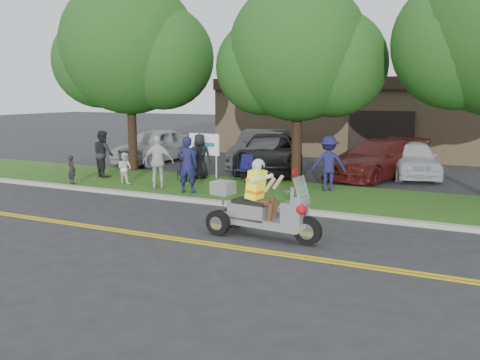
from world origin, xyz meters
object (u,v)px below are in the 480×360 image
at_px(trike_scooter, 260,210).
at_px(parked_car_right, 377,159).
at_px(lawn_chair_b, 245,166).
at_px(parked_car_left, 263,150).
at_px(parked_car_far_left, 154,146).
at_px(parked_car_far_right, 413,159).
at_px(spectator_adult_mid, 103,154).
at_px(parked_car_mid, 270,153).
at_px(spectator_adult_left, 187,165).
at_px(spectator_adult_right, 158,162).
at_px(lawn_chair_a, 188,164).

distance_m(trike_scooter, parked_car_right, 9.49).
distance_m(lawn_chair_b, parked_car_left, 3.59).
relative_size(lawn_chair_b, parked_car_far_left, 0.20).
bearing_deg(parked_car_right, parked_car_far_left, -158.36).
bearing_deg(parked_car_far_right, spectator_adult_mid, -167.83).
xyz_separation_m(parked_car_mid, parked_car_far_right, (5.42, 1.41, -0.07)).
bearing_deg(trike_scooter, parked_car_left, 118.91).
height_order(parked_car_left, parked_car_right, parked_car_left).
relative_size(spectator_adult_left, parked_car_right, 0.36).
relative_size(trike_scooter, spectator_adult_right, 1.56).
xyz_separation_m(lawn_chair_a, parked_car_mid, (1.80, 3.46, 0.10)).
distance_m(spectator_adult_left, parked_car_mid, 5.66).
height_order(parked_car_far_left, parked_car_mid, parked_car_far_left).
relative_size(lawn_chair_a, parked_car_mid, 0.18).
distance_m(spectator_adult_mid, parked_car_far_left, 4.87).
bearing_deg(parked_car_mid, trike_scooter, -88.32).
xyz_separation_m(parked_car_left, parked_car_mid, (0.58, -0.60, -0.05)).
height_order(trike_scooter, spectator_adult_left, spectator_adult_left).
distance_m(lawn_chair_b, spectator_adult_right, 3.18).
relative_size(spectator_adult_right, parked_car_right, 0.35).
xyz_separation_m(spectator_adult_right, parked_car_mid, (1.83, 5.31, -0.19)).
distance_m(spectator_adult_right, parked_car_mid, 5.62).
relative_size(spectator_adult_mid, parked_car_far_right, 0.42).
bearing_deg(lawn_chair_b, trike_scooter, -49.58).
relative_size(trike_scooter, parked_car_far_left, 0.58).
bearing_deg(spectator_adult_right, parked_car_mid, -131.56).
distance_m(trike_scooter, parked_car_far_left, 13.33).
relative_size(spectator_adult_right, parked_car_mid, 0.31).
bearing_deg(trike_scooter, spectator_adult_right, 151.41).
bearing_deg(parked_car_right, spectator_adult_left, -106.44).
bearing_deg(parked_car_far_right, parked_car_mid, 177.89).
bearing_deg(parked_car_left, spectator_adult_right, -111.44).
bearing_deg(parked_car_left, parked_car_mid, -55.45).
distance_m(parked_car_left, parked_car_right, 4.82).
xyz_separation_m(lawn_chair_b, parked_car_mid, (-0.22, 2.89, 0.14)).
bearing_deg(lawn_chair_b, parked_car_far_left, 164.46).
xyz_separation_m(trike_scooter, parked_car_far_left, (-9.47, 9.38, 0.18)).
distance_m(spectator_adult_left, parked_car_right, 7.76).
distance_m(lawn_chair_b, parked_car_far_left, 7.08).
height_order(spectator_adult_left, parked_car_left, spectator_adult_left).
distance_m(lawn_chair_a, spectator_adult_mid, 3.34).
relative_size(parked_car_far_left, parked_car_right, 0.93).
relative_size(trike_scooter, lawn_chair_a, 2.66).
bearing_deg(lawn_chair_b, parked_car_far_right, 52.03).
bearing_deg(spectator_adult_left, parked_car_mid, -111.79).
distance_m(spectator_adult_mid, parked_car_left, 6.63).
distance_m(trike_scooter, spectator_adult_right, 6.42).
relative_size(lawn_chair_a, spectator_adult_right, 0.59).
height_order(lawn_chair_b, parked_car_far_left, parked_car_far_left).
relative_size(lawn_chair_a, parked_car_left, 0.20).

